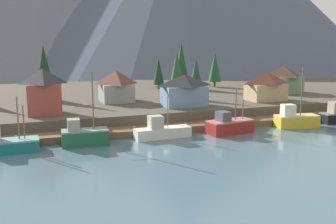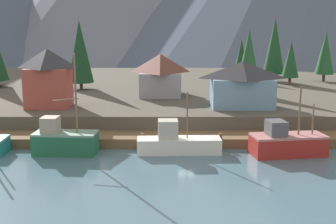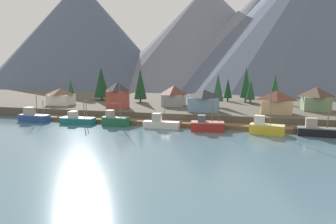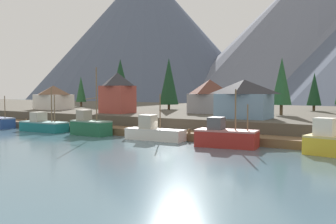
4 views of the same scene
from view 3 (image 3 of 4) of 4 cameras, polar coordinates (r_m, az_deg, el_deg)
name	(u,v)px [view 3 (image 3 of 4)]	position (r m, az deg, el deg)	size (l,w,h in m)	color
ground_plane	(183,116)	(91.95, 2.65, -0.71)	(400.00, 400.00, 1.00)	#476675
dock	(166,123)	(74.52, -0.28, -2.04)	(80.00, 4.00, 1.60)	brown
shoreline_bank	(190,105)	(103.36, 4.07, 1.25)	(400.00, 56.00, 2.50)	#4C473D
mountain_west_peak	(81,35)	(232.19, -15.40, 13.36)	(125.74, 125.74, 71.32)	#4C566B
mountain_central_peak	(207,36)	(226.84, 7.00, 13.45)	(140.95, 140.95, 69.17)	slate
mountain_east_peak	(270,35)	(212.47, 17.93, 13.15)	(144.51, 144.51, 66.76)	slate
mountain_far_ridge	(330,12)	(209.78, 27.20, 15.78)	(183.82, 183.82, 89.02)	#4C566B
fishing_boat_blue	(34,117)	(86.30, -23.15, -0.81)	(8.09, 3.30, 7.27)	navy
fishing_boat_teal	(77,120)	(79.45, -16.10, -1.36)	(8.25, 3.12, 6.97)	#196B70
fishing_boat_green	(115,120)	(74.88, -9.52, -1.48)	(6.21, 3.00, 9.83)	#1E5B3D
fishing_boat_white	(161,123)	(71.33, -1.35, -2.05)	(8.27, 2.57, 6.08)	silver
fishing_boat_red	(207,125)	(68.45, 7.04, -2.43)	(7.36, 3.87, 6.71)	maroon
fishing_boat_yellow	(266,128)	(68.03, 17.30, -2.75)	(7.18, 3.75, 9.55)	gold
fishing_boat_black	(318,130)	(69.73, 25.53, -3.00)	(8.28, 2.75, 8.18)	black
house_blue	(204,100)	(79.83, 6.49, 2.11)	(7.74, 4.94, 5.57)	#6689A8
house_grey	(174,95)	(90.83, 1.06, 3.01)	(6.02, 6.68, 5.90)	gray
house_white	(61,96)	(98.80, -18.81, 2.71)	(7.05, 5.51, 4.94)	silver
house_red	(118,95)	(86.51, -9.09, 3.05)	(5.30, 4.60, 7.11)	#9E4238
house_green	(316,98)	(90.09, 25.20, 2.25)	(6.74, 7.18, 6.11)	#6B8E66
house_tan	(276,102)	(80.05, 19.00, 1.74)	(7.32, 4.98, 5.59)	tan
conifer_near_left	(275,87)	(103.87, 18.79, 4.35)	(3.29, 3.29, 8.75)	#4C3823
conifer_near_right	(228,88)	(105.02, 10.79, 4.23)	(2.77, 2.77, 7.38)	#4C3823
conifer_mid_left	(251,90)	(99.02, 14.74, 3.92)	(2.81, 2.81, 7.34)	#4C3823
conifer_mid_right	(246,82)	(104.10, 13.92, 5.23)	(3.72, 3.72, 11.18)	#4C3823
conifer_back_left	(140,84)	(100.36, -5.04, 5.08)	(4.00, 4.00, 10.61)	#4C3823
conifer_back_right	(71,88)	(111.52, -17.18, 4.22)	(2.45, 2.45, 7.26)	#4C3823
conifer_centre	(218,88)	(89.11, 9.03, 4.40)	(3.23, 3.23, 9.32)	#4C3823
conifer_far_left	(101,82)	(108.36, -11.97, 5.32)	(5.02, 5.02, 11.11)	#4C3823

